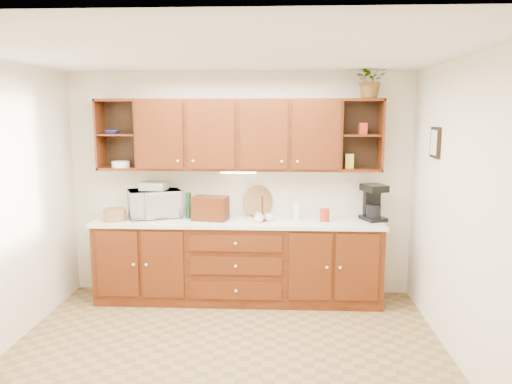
# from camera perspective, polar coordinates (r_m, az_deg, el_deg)

# --- Properties ---
(floor) EXTENTS (4.00, 4.00, 0.00)m
(floor) POSITION_cam_1_polar(r_m,az_deg,el_deg) (4.60, -3.61, -18.66)
(floor) COLOR olive
(floor) RESTS_ON ground
(ceiling) EXTENTS (4.00, 4.00, 0.00)m
(ceiling) POSITION_cam_1_polar(r_m,az_deg,el_deg) (4.10, -3.98, 15.52)
(ceiling) COLOR white
(ceiling) RESTS_ON back_wall
(back_wall) EXTENTS (4.00, 0.00, 4.00)m
(back_wall) POSITION_cam_1_polar(r_m,az_deg,el_deg) (5.87, -1.84, 0.86)
(back_wall) COLOR #EEE3C8
(back_wall) RESTS_ON floor
(right_wall) EXTENTS (0.00, 3.50, 3.50)m
(right_wall) POSITION_cam_1_polar(r_m,az_deg,el_deg) (4.40, 23.07, -2.64)
(right_wall) COLOR #EEE3C8
(right_wall) RESTS_ON floor
(base_cabinets) EXTENTS (3.20, 0.60, 0.90)m
(base_cabinets) POSITION_cam_1_polar(r_m,az_deg,el_deg) (5.77, -2.04, -7.96)
(base_cabinets) COLOR #361306
(base_cabinets) RESTS_ON floor
(countertop) EXTENTS (3.24, 0.64, 0.04)m
(countertop) POSITION_cam_1_polar(r_m,az_deg,el_deg) (5.64, -2.07, -3.42)
(countertop) COLOR white
(countertop) RESTS_ON base_cabinets
(upper_cabinets) EXTENTS (3.20, 0.33, 0.80)m
(upper_cabinets) POSITION_cam_1_polar(r_m,az_deg,el_deg) (5.66, -1.90, 6.58)
(upper_cabinets) COLOR #361306
(upper_cabinets) RESTS_ON back_wall
(undercabinet_light) EXTENTS (0.40, 0.05, 0.02)m
(undercabinet_light) POSITION_cam_1_polar(r_m,az_deg,el_deg) (5.64, -2.02, 2.26)
(undercabinet_light) COLOR white
(undercabinet_light) RESTS_ON upper_cabinets
(framed_picture) EXTENTS (0.03, 0.24, 0.30)m
(framed_picture) POSITION_cam_1_polar(r_m,az_deg,el_deg) (5.18, 19.82, 5.35)
(framed_picture) COLOR black
(framed_picture) RESTS_ON right_wall
(wicker_basket) EXTENTS (0.30, 0.30, 0.14)m
(wicker_basket) POSITION_cam_1_polar(r_m,az_deg,el_deg) (5.81, -15.84, -2.50)
(wicker_basket) COLOR olive
(wicker_basket) RESTS_ON countertop
(microwave) EXTENTS (0.68, 0.58, 0.32)m
(microwave) POSITION_cam_1_polar(r_m,az_deg,el_deg) (5.88, -11.54, -1.29)
(microwave) COLOR beige
(microwave) RESTS_ON countertop
(towel_stack) EXTENTS (0.31, 0.24, 0.09)m
(towel_stack) POSITION_cam_1_polar(r_m,az_deg,el_deg) (5.85, -11.61, 0.66)
(towel_stack) COLOR #D2BC62
(towel_stack) RESTS_ON microwave
(wine_bottle) EXTENTS (0.08, 0.08, 0.30)m
(wine_bottle) POSITION_cam_1_polar(r_m,az_deg,el_deg) (5.76, -7.70, -1.52)
(wine_bottle) COLOR black
(wine_bottle) RESTS_ON countertop
(woven_tray) EXTENTS (0.37, 0.23, 0.36)m
(woven_tray) POSITION_cam_1_polar(r_m,az_deg,el_deg) (5.85, 0.23, -2.65)
(woven_tray) COLOR olive
(woven_tray) RESTS_ON countertop
(bread_box) EXTENTS (0.42, 0.30, 0.27)m
(bread_box) POSITION_cam_1_polar(r_m,az_deg,el_deg) (5.63, -5.23, -1.87)
(bread_box) COLOR #361306
(bread_box) RESTS_ON countertop
(mug_tree) EXTENTS (0.22, 0.24, 0.28)m
(mug_tree) POSITION_cam_1_polar(r_m,az_deg,el_deg) (5.57, 0.73, -2.88)
(mug_tree) COLOR #361306
(mug_tree) RESTS_ON countertop
(canister_red) EXTENTS (0.11, 0.11, 0.14)m
(canister_red) POSITION_cam_1_polar(r_m,az_deg,el_deg) (5.60, 7.83, -2.62)
(canister_red) COLOR #AE2919
(canister_red) RESTS_ON countertop
(canister_white) EXTENTS (0.08, 0.08, 0.19)m
(canister_white) POSITION_cam_1_polar(r_m,az_deg,el_deg) (5.66, 4.68, -2.19)
(canister_white) COLOR white
(canister_white) RESTS_ON countertop
(canister_yellow) EXTENTS (0.11, 0.11, 0.11)m
(canister_yellow) POSITION_cam_1_polar(r_m,az_deg,el_deg) (5.76, 13.24, -2.65)
(canister_yellow) COLOR gold
(canister_yellow) RESTS_ON countertop
(coffee_maker) EXTENTS (0.30, 0.34, 0.41)m
(coffee_maker) POSITION_cam_1_polar(r_m,az_deg,el_deg) (5.76, 13.25, -1.21)
(coffee_maker) COLOR black
(coffee_maker) RESTS_ON countertop
(bowl_stack) EXTENTS (0.18, 0.18, 0.04)m
(bowl_stack) POSITION_cam_1_polar(r_m,az_deg,el_deg) (5.92, -16.12, 6.61)
(bowl_stack) COLOR navy
(bowl_stack) RESTS_ON upper_cabinets
(plate_stack) EXTENTS (0.21, 0.21, 0.07)m
(plate_stack) POSITION_cam_1_polar(r_m,az_deg,el_deg) (5.91, -15.20, 3.09)
(plate_stack) COLOR white
(plate_stack) RESTS_ON upper_cabinets
(pantry_box_yellow) EXTENTS (0.10, 0.08, 0.16)m
(pantry_box_yellow) POSITION_cam_1_polar(r_m,az_deg,el_deg) (5.69, 10.64, 3.49)
(pantry_box_yellow) COLOR gold
(pantry_box_yellow) RESTS_ON upper_cabinets
(pantry_box_red) EXTENTS (0.09, 0.08, 0.13)m
(pantry_box_red) POSITION_cam_1_polar(r_m,az_deg,el_deg) (5.67, 12.11, 7.10)
(pantry_box_red) COLOR #AE2919
(pantry_box_red) RESTS_ON upper_cabinets
(potted_plant) EXTENTS (0.44, 0.41, 0.40)m
(potted_plant) POSITION_cam_1_polar(r_m,az_deg,el_deg) (5.67, 13.00, 12.40)
(potted_plant) COLOR #999999
(potted_plant) RESTS_ON upper_cabinets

